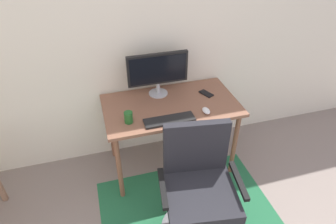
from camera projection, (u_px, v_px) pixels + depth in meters
wall_back at (144, 31)px, 2.63m from camera, size 6.00×0.10×2.60m
area_rug at (192, 223)px, 2.50m from camera, size 1.50×1.32×0.01m
desk at (171, 111)px, 2.71m from camera, size 1.22×0.69×0.75m
monitor at (158, 71)px, 2.66m from camera, size 0.56×0.18×0.41m
keyboard at (169, 120)px, 2.45m from camera, size 0.43×0.13×0.02m
computer_mouse at (206, 111)px, 2.54m from camera, size 0.06×0.10×0.03m
coffee_cup at (129, 117)px, 2.41m from camera, size 0.07×0.07×0.10m
cell_phone at (206, 94)px, 2.80m from camera, size 0.12×0.16×0.01m
office_chair at (198, 197)px, 2.24m from camera, size 0.64×0.59×0.98m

